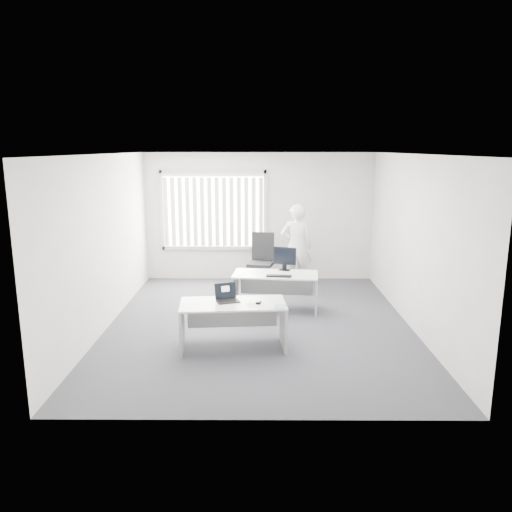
{
  "coord_description": "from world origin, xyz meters",
  "views": [
    {
      "loc": [
        -0.01,
        -7.92,
        2.9
      ],
      "look_at": [
        -0.05,
        0.15,
        1.14
      ],
      "focal_mm": 35.0,
      "sensor_mm": 36.0,
      "label": 1
    }
  ],
  "objects_px": {
    "laptop": "(228,294)",
    "desk_far": "(275,284)",
    "desk_near": "(233,316)",
    "person": "(296,247)",
    "monitor": "(285,259)",
    "office_chair": "(261,270)"
  },
  "relations": [
    {
      "from": "office_chair",
      "to": "person",
      "type": "relative_size",
      "value": 0.64
    },
    {
      "from": "laptop",
      "to": "person",
      "type": "bearing_deg",
      "value": 49.69
    },
    {
      "from": "laptop",
      "to": "monitor",
      "type": "bearing_deg",
      "value": 45.66
    },
    {
      "from": "desk_near",
      "to": "laptop",
      "type": "xyz_separation_m",
      "value": [
        -0.07,
        0.05,
        0.32
      ]
    },
    {
      "from": "person",
      "to": "monitor",
      "type": "relative_size",
      "value": 4.12
    },
    {
      "from": "office_chair",
      "to": "laptop",
      "type": "relative_size",
      "value": 3.59
    },
    {
      "from": "laptop",
      "to": "desk_far",
      "type": "bearing_deg",
      "value": 47.17
    },
    {
      "from": "person",
      "to": "monitor",
      "type": "height_order",
      "value": "person"
    },
    {
      "from": "desk_far",
      "to": "monitor",
      "type": "bearing_deg",
      "value": 61.52
    },
    {
      "from": "desk_near",
      "to": "desk_far",
      "type": "distance_m",
      "value": 1.88
    },
    {
      "from": "person",
      "to": "laptop",
      "type": "bearing_deg",
      "value": 69.34
    },
    {
      "from": "laptop",
      "to": "monitor",
      "type": "distance_m",
      "value": 2.16
    },
    {
      "from": "desk_near",
      "to": "person",
      "type": "xyz_separation_m",
      "value": [
        1.16,
        3.21,
        0.39
      ]
    },
    {
      "from": "desk_near",
      "to": "laptop",
      "type": "height_order",
      "value": "laptop"
    },
    {
      "from": "desk_near",
      "to": "desk_far",
      "type": "height_order",
      "value": "desk_near"
    },
    {
      "from": "desk_near",
      "to": "monitor",
      "type": "distance_m",
      "value": 2.22
    },
    {
      "from": "desk_near",
      "to": "office_chair",
      "type": "distance_m",
      "value": 3.37
    },
    {
      "from": "desk_far",
      "to": "person",
      "type": "bearing_deg",
      "value": 77.67
    },
    {
      "from": "desk_near",
      "to": "monitor",
      "type": "relative_size",
      "value": 3.65
    },
    {
      "from": "monitor",
      "to": "laptop",
      "type": "bearing_deg",
      "value": -95.9
    },
    {
      "from": "laptop",
      "to": "monitor",
      "type": "relative_size",
      "value": 0.74
    },
    {
      "from": "desk_near",
      "to": "office_chair",
      "type": "relative_size",
      "value": 1.38
    }
  ]
}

